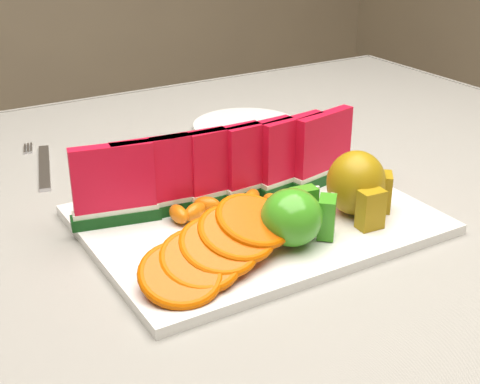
% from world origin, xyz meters
% --- Properties ---
extents(table, '(1.40, 0.90, 0.75)m').
position_xyz_m(table, '(0.00, 0.00, 0.65)').
color(table, '#45271B').
rests_on(table, ground).
extents(tablecloth, '(1.53, 1.03, 0.20)m').
position_xyz_m(tablecloth, '(0.00, 0.00, 0.72)').
color(tablecloth, gray).
rests_on(tablecloth, table).
extents(platter, '(0.40, 0.30, 0.01)m').
position_xyz_m(platter, '(0.05, -0.10, 0.76)').
color(platter, silver).
rests_on(platter, tablecloth).
extents(apple_cluster, '(0.11, 0.09, 0.06)m').
position_xyz_m(apple_cluster, '(0.05, -0.18, 0.80)').
color(apple_cluster, '#32941F').
rests_on(apple_cluster, platter).
extents(pear_cluster, '(0.10, 0.09, 0.08)m').
position_xyz_m(pear_cluster, '(0.16, -0.16, 0.81)').
color(pear_cluster, '#A87C1D').
rests_on(pear_cluster, platter).
extents(side_plate, '(0.18, 0.18, 0.01)m').
position_xyz_m(side_plate, '(0.22, 0.20, 0.76)').
color(side_plate, silver).
rests_on(side_plate, tablecloth).
extents(fork, '(0.06, 0.19, 0.00)m').
position_xyz_m(fork, '(-0.12, 0.21, 0.76)').
color(fork, silver).
rests_on(fork, tablecloth).
extents(watermelon_row, '(0.39, 0.07, 0.10)m').
position_xyz_m(watermelon_row, '(0.04, -0.05, 0.82)').
color(watermelon_row, '#093A0E').
rests_on(watermelon_row, platter).
extents(orange_fan_front, '(0.21, 0.13, 0.06)m').
position_xyz_m(orange_fan_front, '(-0.05, -0.19, 0.80)').
color(orange_fan_front, '#DE4700').
rests_on(orange_fan_front, platter).
extents(orange_fan_back, '(0.23, 0.10, 0.04)m').
position_xyz_m(orange_fan_back, '(0.01, 0.02, 0.79)').
color(orange_fan_back, '#DE4700').
rests_on(orange_fan_back, platter).
extents(tangerine_segments, '(0.13, 0.07, 0.02)m').
position_xyz_m(tangerine_segments, '(0.02, -0.08, 0.78)').
color(tangerine_segments, orange).
rests_on(tangerine_segments, platter).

